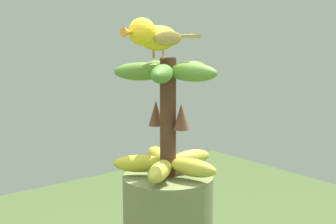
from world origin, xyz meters
TOP-DOWN VIEW (x-y plane):
  - banana_bunch at (-0.00, -0.00)m, footprint 0.25×0.26m
  - perched_bird at (0.05, 0.01)m, footprint 0.23×0.07m

SIDE VIEW (x-z plane):
  - banana_bunch at x=0.00m, z-range 1.37..1.65m
  - perched_bird at x=0.05m, z-range 1.66..1.75m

